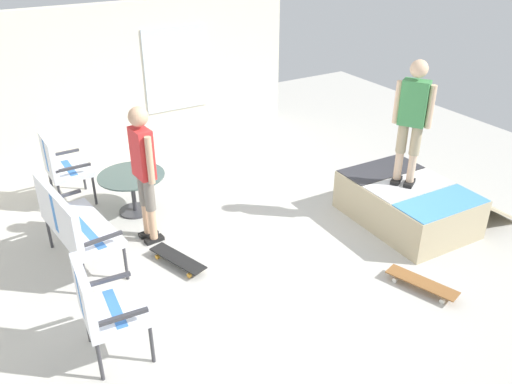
{
  "coord_description": "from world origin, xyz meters",
  "views": [
    {
      "loc": [
        -4.64,
        3.01,
        3.71
      ],
      "look_at": [
        0.23,
        0.09,
        0.7
      ],
      "focal_mm": 37.19,
      "sensor_mm": 36.0,
      "label": 1
    }
  ],
  "objects": [
    {
      "name": "patio_chair_near_house",
      "position": [
        2.49,
        1.91,
        0.61
      ],
      "size": [
        0.63,
        0.56,
        1.02
      ],
      "color": "#38383D",
      "rests_on": "ground_plane"
    },
    {
      "name": "person_watching",
      "position": [
        0.96,
        1.21,
        1.04
      ],
      "size": [
        0.48,
        0.26,
        1.76
      ],
      "color": "black",
      "rests_on": "ground_plane"
    },
    {
      "name": "skateboard_by_bench",
      "position": [
        0.25,
        1.15,
        0.08
      ],
      "size": [
        0.82,
        0.44,
        0.1
      ],
      "color": "black",
      "rests_on": "ground_plane"
    },
    {
      "name": "skateboard_spare",
      "position": [
        -1.56,
        -0.98,
        0.08
      ],
      "size": [
        0.82,
        0.44,
        0.1
      ],
      "color": "brown",
      "rests_on": "ground_plane"
    },
    {
      "name": "house_facade",
      "position": [
        3.8,
        0.49,
        1.24
      ],
      "size": [
        0.23,
        6.0,
        2.48
      ],
      "color": "silver",
      "rests_on": "ground_plane"
    },
    {
      "name": "patio_chair_by_wall",
      "position": [
        -0.75,
        2.29,
        0.61
      ],
      "size": [
        0.66,
        0.59,
        1.02
      ],
      "color": "#38383D",
      "rests_on": "ground_plane"
    },
    {
      "name": "patio_bench",
      "position": [
        0.84,
        2.16,
        0.62
      ],
      "size": [
        1.3,
        0.68,
        1.02
      ],
      "color": "#38383D",
      "rests_on": "ground_plane"
    },
    {
      "name": "patio_table",
      "position": [
        1.72,
        1.15,
        0.4
      ],
      "size": [
        0.9,
        0.9,
        0.57
      ],
      "color": "#38383D",
      "rests_on": "ground_plane"
    },
    {
      "name": "skate_ramp",
      "position": [
        -0.4,
        -1.91,
        0.28
      ],
      "size": [
        1.69,
        1.94,
        0.56
      ],
      "color": "tan",
      "rests_on": "ground_plane"
    },
    {
      "name": "ground_plane",
      "position": [
        0.0,
        0.0,
        -0.05
      ],
      "size": [
        12.0,
        12.0,
        0.1
      ],
      "primitive_type": "cube",
      "color": "beige"
    },
    {
      "name": "person_skater",
      "position": [
        -0.32,
        -1.83,
        1.5
      ],
      "size": [
        0.42,
        0.35,
        1.62
      ],
      "color": "black",
      "rests_on": "skate_ramp"
    }
  ]
}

